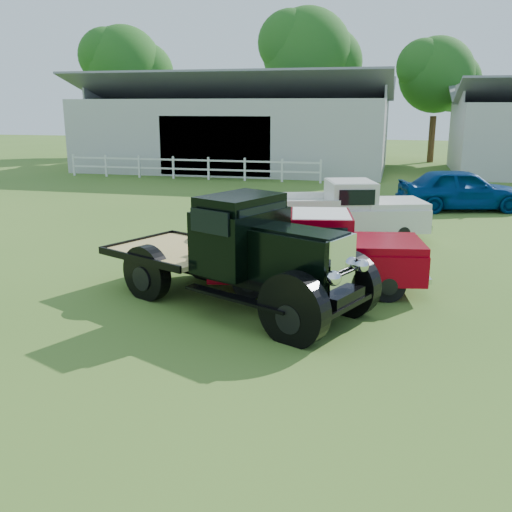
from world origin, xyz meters
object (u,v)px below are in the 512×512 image
(red_pickup, at_px, (315,251))
(white_pickup, at_px, (347,211))
(vintage_flatbed, at_px, (236,250))
(misc_car_blue, at_px, (461,189))

(red_pickup, relative_size, white_pickup, 0.99)
(vintage_flatbed, distance_m, white_pickup, 6.42)
(vintage_flatbed, distance_m, red_pickup, 1.94)
(red_pickup, xyz_separation_m, misc_car_blue, (4.00, 10.89, -0.05))
(red_pickup, bearing_deg, vintage_flatbed, -145.36)
(white_pickup, distance_m, misc_car_blue, 7.11)
(white_pickup, bearing_deg, vintage_flatbed, -122.20)
(vintage_flatbed, xyz_separation_m, misc_car_blue, (5.37, 12.24, -0.32))
(white_pickup, height_order, misc_car_blue, white_pickup)
(white_pickup, bearing_deg, red_pickup, -110.47)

